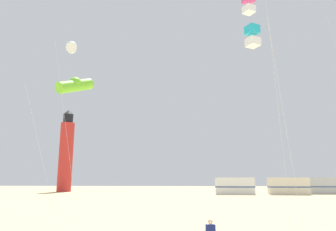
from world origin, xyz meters
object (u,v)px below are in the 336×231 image
Objects in this scene: kite_box_rainbow at (249,5)px; rv_van_white at (235,186)px; kite_box_cyan at (253,36)px; lighthouse_distant at (66,153)px; kite_tube_white at (71,48)px; rv_van_cream at (288,186)px; rv_van_silver at (327,186)px; kite_tube_lime at (75,85)px.

kite_box_rainbow is 38.75m from rv_van_white.
lighthouse_distant reaches higher than kite_box_cyan.
rv_van_cream is (25.01, 33.43, -10.64)m from kite_tube_white.
lighthouse_distant is at bearing 172.73° from rv_van_silver.
kite_tube_lime is 48.63m from lighthouse_distant.
kite_box_cyan reaches higher than rv_van_white.
kite_tube_lime is 40.01m from rv_van_white.
rv_van_silver is (32.32, 36.04, -10.64)m from kite_tube_white.
kite_tube_lime is 1.37× the size of rv_van_white.
kite_box_cyan is at bearing -11.60° from kite_tube_lime.
lighthouse_distant is at bearing 122.56° from kite_box_rainbow.
rv_van_cream is (23.37, 36.54, -6.84)m from kite_tube_lime.
rv_van_white is (4.33, 38.74, -8.68)m from kite_box_cyan.
rv_van_cream and rv_van_silver have the same top height.
kite_tube_lime is 0.53× the size of lighthouse_distant.
rv_van_cream is (12.82, 36.62, -11.70)m from kite_box_rainbow.
rv_van_cream is at bearing 57.40° from kite_tube_lime.
kite_box_rainbow is 3.65m from kite_box_cyan.
kite_tube_white is 0.93× the size of kite_box_rainbow.
kite_tube_white is 1.97× the size of rv_van_silver.
rv_van_silver is (20.13, 39.23, -11.70)m from kite_box_rainbow.
kite_tube_lime is 0.65× the size of kite_box_rainbow.
kite_tube_lime is 1.36× the size of rv_van_cream.
lighthouse_distant reaches higher than kite_tube_white.
kite_box_rainbow reaches higher than rv_van_silver.
lighthouse_distant reaches higher than rv_van_white.
lighthouse_distant is (-28.82, 45.15, -5.25)m from kite_box_rainbow.
rv_van_white is 8.82m from rv_van_cream.
rv_van_cream is (13.15, 38.64, -8.68)m from kite_box_cyan.
kite_box_rainbow is 2.10× the size of rv_van_white.
kite_tube_lime is at bearing 179.56° from kite_box_rainbow.
kite_tube_white is 45.33m from lighthouse_distant.
kite_box_cyan reaches higher than rv_van_cream.
rv_van_white is 0.99× the size of rv_van_cream.
rv_van_white is at bearing -14.39° from lighthouse_distant.
lighthouse_distant reaches higher than rv_van_cream.
rv_van_cream is 1.02× the size of rv_van_silver.
kite_box_cyan is 41.72m from rv_van_cream.
rv_van_white is (14.55, 36.64, -6.84)m from kite_tube_lime.
rv_van_silver is at bearing 63.62° from kite_box_cyan.
rv_van_silver is (20.46, 41.25, -8.68)m from kite_box_cyan.
kite_tube_white is 1.93× the size of rv_van_cream.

